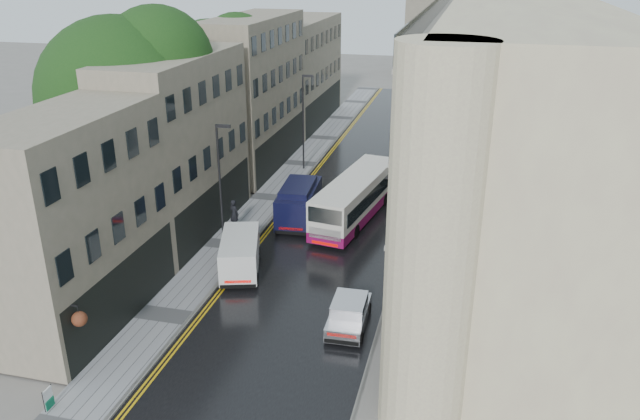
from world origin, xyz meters
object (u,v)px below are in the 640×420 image
at_px(tree_far, 213,94).
at_px(silver_hatchback, 327,326).
at_px(white_lorry, 399,158).
at_px(tree_near, 123,125).
at_px(lamp_post_near, 220,190).
at_px(lamp_post_far, 303,123).
at_px(estate_sign, 48,398).
at_px(navy_van, 278,211).
at_px(pedestrian, 234,214).
at_px(white_van, 221,268).
at_px(cream_bus, 323,211).

height_order(tree_far, silver_hatchback, tree_far).
xyz_separation_m(tree_far, white_lorry, (15.02, -0.41, -4.03)).
height_order(tree_near, white_lorry, tree_near).
bearing_deg(lamp_post_near, lamp_post_far, 84.66).
height_order(tree_far, estate_sign, tree_far).
height_order(silver_hatchback, lamp_post_far, lamp_post_far).
distance_m(tree_near, navy_van, 10.73).
height_order(silver_hatchback, estate_sign, silver_hatchback).
distance_m(tree_far, pedestrian, 13.79).
relative_size(lamp_post_far, estate_sign, 8.80).
distance_m(tree_near, estate_sign, 18.41).
relative_size(white_van, pedestrian, 2.39).
relative_size(tree_far, lamp_post_near, 1.62).
bearing_deg(lamp_post_near, tree_near, 162.52).
relative_size(tree_near, lamp_post_near, 1.81).
height_order(navy_van, pedestrian, navy_van).
bearing_deg(tree_far, white_lorry, -1.56).
bearing_deg(white_van, silver_hatchback, -45.17).
xyz_separation_m(tree_far, lamp_post_near, (6.47, -14.68, -2.27)).
height_order(silver_hatchback, white_van, white_van).
height_order(lamp_post_far, estate_sign, lamp_post_far).
xyz_separation_m(cream_bus, white_van, (-3.60, -8.07, -0.40)).
relative_size(pedestrian, lamp_post_far, 0.25).
bearing_deg(estate_sign, lamp_post_far, 87.25).
distance_m(tree_far, silver_hatchback, 27.02).
bearing_deg(cream_bus, silver_hatchback, -66.19).
bearing_deg(white_van, navy_van, 67.08).
height_order(cream_bus, lamp_post_far, lamp_post_far).
bearing_deg(navy_van, tree_near, -171.92).
distance_m(lamp_post_far, estate_sign, 31.10).
relative_size(tree_far, estate_sign, 14.31).
bearing_deg(tree_near, tree_far, 88.68).
bearing_deg(tree_near, lamp_post_far, 63.33).
xyz_separation_m(silver_hatchback, navy_van, (-5.87, 11.10, 0.69)).
bearing_deg(estate_sign, white_van, 76.42).
height_order(navy_van, lamp_post_near, lamp_post_near).
relative_size(tree_near, white_van, 3.00).
bearing_deg(white_lorry, navy_van, -129.00).
relative_size(tree_far, navy_van, 2.27).
distance_m(tree_near, tree_far, 13.02).
bearing_deg(tree_far, navy_van, -51.71).
xyz_separation_m(tree_near, lamp_post_near, (6.77, -1.68, -2.99)).
distance_m(lamp_post_near, estate_sign, 15.15).
bearing_deg(cream_bus, lamp_post_far, 119.91).
height_order(cream_bus, lamp_post_near, lamp_post_near).
height_order(white_van, navy_van, navy_van).
height_order(pedestrian, lamp_post_far, lamp_post_far).
bearing_deg(cream_bus, estate_sign, -99.40).
xyz_separation_m(tree_near, cream_bus, (11.80, 2.53, -5.48)).
distance_m(cream_bus, silver_hatchback, 12.04).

